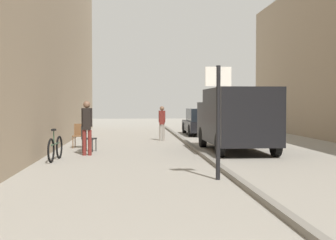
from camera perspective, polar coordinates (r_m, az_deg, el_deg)
name	(u,v)px	position (r m, az deg, el deg)	size (l,w,h in m)	color
ground_plane	(157,162)	(13.98, -1.28, -5.14)	(80.00, 80.00, 0.00)	gray
kerb_strip	(210,160)	(14.14, 5.15, -4.82)	(0.16, 40.00, 0.12)	slate
pedestrian_main_foreground	(87,124)	(15.98, -9.76, -0.48)	(0.36, 0.24, 1.82)	maroon
pedestrian_mid_block	(162,121)	(22.03, -0.73, -0.09)	(0.31, 0.23, 1.61)	gray
delivery_van	(236,118)	(17.19, 8.23, 0.28)	(2.12, 5.10, 2.27)	black
parked_car	(202,122)	(26.15, 4.13, -0.24)	(1.85, 4.20, 1.45)	black
street_sign_post	(218,112)	(10.77, 6.08, 0.96)	(0.60, 0.10, 2.60)	black
bicycle_leaning	(55,148)	(14.76, -13.45, -3.32)	(0.19, 1.77, 0.98)	black
cafe_chair_near_window	(79,134)	(18.84, -10.67, -1.65)	(0.48, 0.48, 0.94)	brown
cafe_chair_by_doorway	(87,136)	(17.31, -9.76, -1.97)	(0.54, 0.54, 0.94)	black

